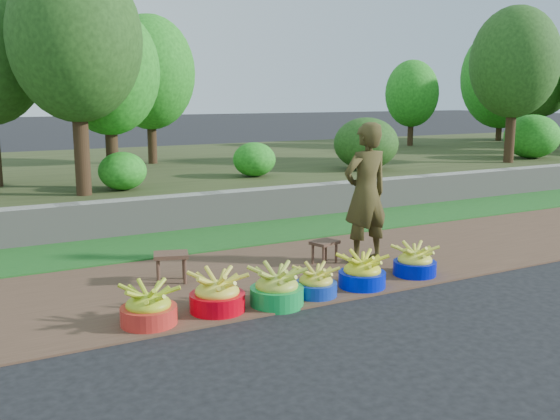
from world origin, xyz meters
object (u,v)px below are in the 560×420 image
basin_c (277,289)px  basin_d (316,283)px  vendor_woman (366,193)px  basin_e (362,273)px  basin_a (149,308)px  basin_f (415,262)px  basin_b (217,295)px  stool_left (171,259)px  stool_right (325,246)px

basin_c → basin_d: size_ratio=1.21×
vendor_woman → basin_e: bearing=51.0°
basin_a → basin_f: 3.20m
basin_b → vendor_woman: bearing=18.8°
basin_e → basin_f: (0.81, 0.08, -0.01)m
basin_a → basin_c: bearing=-3.4°
basin_a → stool_left: (0.61, 1.15, 0.11)m
vendor_woman → basin_c: bearing=26.0°
basin_e → stool_left: size_ratio=1.15×
basin_d → stool_left: size_ratio=1.00×
vendor_woman → stool_right: bearing=-19.9°
basin_b → basin_a: bearing=-177.7°
basin_a → basin_c: basin_c is taller
basin_c → basin_d: bearing=5.4°
basin_a → basin_e: (2.39, -0.01, -0.00)m
basin_b → basin_f: bearing=0.9°
basin_e → stool_right: basin_e is taller
basin_a → stool_right: (2.54, 0.99, 0.07)m
basin_e → stool_left: (-1.77, 1.16, 0.11)m
basin_f → stool_right: (-0.66, 0.92, 0.08)m
vendor_woman → basin_b: bearing=17.4°
basin_b → basin_e: 1.70m
basin_a → stool_right: 2.73m
stool_left → vendor_woman: 2.51m
basin_a → basin_d: 1.78m
basin_c → basin_e: 1.10m
stool_right → vendor_woman: size_ratio=0.22×
basin_f → basin_d: bearing=-176.1°
basin_d → stool_left: bearing=134.7°
basin_b → basin_d: size_ratio=1.21×
basin_f → stool_left: 2.80m
basin_e → stool_right: bearing=81.2°
basin_c → basin_e: basin_c is taller
stool_right → stool_left: bearing=175.3°
basin_a → vendor_woman: 3.22m
stool_left → stool_right: bearing=-4.7°
basin_d → basin_f: bearing=3.9°
basin_b → stool_left: size_ratio=1.21×
stool_left → basin_a: bearing=-118.0°
basin_d → basin_c: bearing=-174.6°
basin_a → basin_e: basin_a is taller
stool_left → stool_right: (1.93, -0.16, -0.04)m
basin_a → basin_f: size_ratio=1.04×
basin_b → stool_right: size_ratio=1.41×
stool_left → stool_right: 1.94m
stool_right → basin_c: bearing=-139.6°
basin_c → vendor_woman: size_ratio=0.31×
basin_e → stool_left: 2.12m
stool_left → basin_d: bearing=-45.3°
basin_a → basin_b: (0.69, 0.03, 0.01)m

